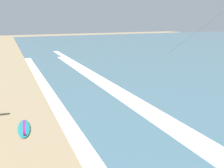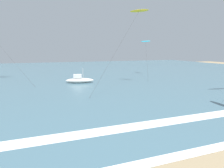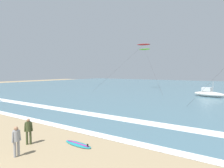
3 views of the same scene
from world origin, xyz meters
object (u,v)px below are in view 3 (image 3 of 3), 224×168
Objects in this scene: surfer_mid_group at (28,129)px; kite_lime_high_left at (145,50)px; surfer_left_far at (16,139)px; surfboard_left_pile at (78,144)px; kite_red_far_right at (143,45)px; offshore_boat at (209,94)px.

surfer_mid_group is 0.14× the size of kite_lime_high_left.
surfer_mid_group is at bearing 127.13° from surfer_left_far.
surfboard_left_pile is 0.17× the size of kite_red_far_right.
kite_red_far_right reaches higher than surfer_mid_group.
surfer_mid_group is at bearing -100.91° from offshore_boat.
kite_red_far_right is at bearing 108.82° from surfboard_left_pile.
kite_red_far_right is at bearing 104.46° from surfer_mid_group.
surfer_mid_group is (-1.03, 1.36, 0.00)m from surfer_left_far.
surfer_mid_group is 3.15m from surfboard_left_pile.
offshore_boat is at bearing 81.31° from surfer_left_far.
surfer_mid_group is 42.03m from kite_lime_high_left.
surfer_mid_group is 31.53m from offshore_boat.
offshore_boat reaches higher than surfer_mid_group.
kite_lime_high_left is at bearing 105.46° from surfer_left_far.
surfer_left_far is at bearing -117.32° from surfboard_left_pile.
surfer_left_far reaches higher than surfboard_left_pile.
kite_lime_high_left is (-12.89, 38.11, 10.02)m from surfboard_left_pile.
surfboard_left_pile is at bearing -71.31° from kite_lime_high_left.
kite_lime_high_left is 2.52m from kite_red_far_right.
surfer_left_far is 0.14× the size of kite_lime_high_left.
kite_red_far_right reaches higher than surfboard_left_pile.
kite_red_far_right reaches higher than kite_lime_high_left.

